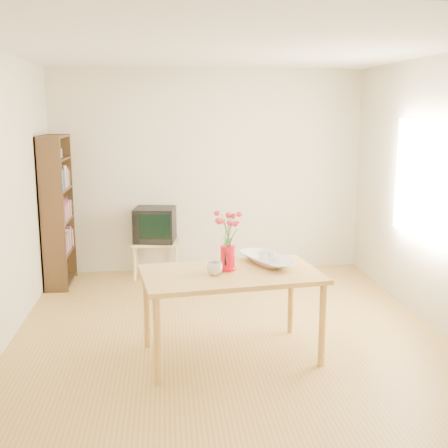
{
  "coord_description": "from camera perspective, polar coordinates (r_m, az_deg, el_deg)",
  "views": [
    {
      "loc": [
        -0.55,
        -5.0,
        2.07
      ],
      "look_at": [
        0.0,
        0.3,
        1.0
      ],
      "focal_mm": 45.0,
      "sensor_mm": 36.0,
      "label": 1
    }
  ],
  "objects": [
    {
      "name": "bowl",
      "position": [
        4.93,
        4.38,
        -1.78
      ],
      "size": [
        0.56,
        0.56,
        0.41
      ],
      "primitive_type": "imported",
      "rotation": [
        0.0,
        0.0,
        0.4
      ],
      "color": "white",
      "rests_on": "table"
    },
    {
      "name": "room",
      "position": [
        5.09,
        0.67,
        2.68
      ],
      "size": [
        4.5,
        4.5,
        4.5
      ],
      "color": "#A77F3B",
      "rests_on": "ground"
    },
    {
      "name": "table",
      "position": [
        4.74,
        0.73,
        -5.8
      ],
      "size": [
        1.58,
        1.04,
        0.75
      ],
      "rotation": [
        0.0,
        0.0,
        0.14
      ],
      "color": "#BD8C41",
      "rests_on": "ground"
    },
    {
      "name": "pitcher",
      "position": [
        4.75,
        0.37,
        -3.57
      ],
      "size": [
        0.14,
        0.22,
        0.21
      ],
      "rotation": [
        0.0,
        0.0,
        -0.27
      ],
      "color": "red",
      "rests_on": "table"
    },
    {
      "name": "teacup_b",
      "position": [
        4.96,
        4.84,
        -2.16
      ],
      "size": [
        0.09,
        0.09,
        0.07
      ],
      "primitive_type": "imported",
      "rotation": [
        0.0,
        0.0,
        1.88
      ],
      "color": "white",
      "rests_on": "bowl"
    },
    {
      "name": "tv_stand",
      "position": [
        7.17,
        -6.97,
        -2.29
      ],
      "size": [
        0.6,
        0.45,
        0.46
      ],
      "color": "#D3B877",
      "rests_on": "ground"
    },
    {
      "name": "teacup_a",
      "position": [
        4.93,
        3.92,
        -2.26
      ],
      "size": [
        0.1,
        0.1,
        0.07
      ],
      "primitive_type": "imported",
      "rotation": [
        0.0,
        0.0,
        0.78
      ],
      "color": "white",
      "rests_on": "bowl"
    },
    {
      "name": "television",
      "position": [
        7.12,
        -7.02,
        0.01
      ],
      "size": [
        0.55,
        0.52,
        0.43
      ],
      "rotation": [
        0.0,
        0.0,
        -0.14
      ],
      "color": "black",
      "rests_on": "tv_stand"
    },
    {
      "name": "flowers",
      "position": [
        4.68,
        0.38,
        -0.31
      ],
      "size": [
        0.24,
        0.24,
        0.34
      ],
      "primitive_type": null,
      "color": "#CF3045",
      "rests_on": "pitcher"
    },
    {
      "name": "bookshelf",
      "position": [
        6.98,
        -16.55,
        0.74
      ],
      "size": [
        0.28,
        0.7,
        1.8
      ],
      "color": "#301F10",
      "rests_on": "ground"
    },
    {
      "name": "mug",
      "position": [
        4.64,
        -0.95,
        -4.53
      ],
      "size": [
        0.17,
        0.17,
        0.1
      ],
      "primitive_type": "imported",
      "rotation": [
        0.0,
        0.0,
        3.57
      ],
      "color": "white",
      "rests_on": "table"
    }
  ]
}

